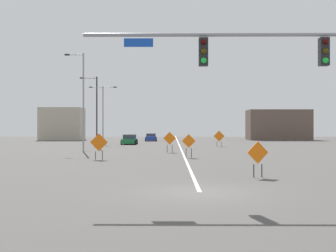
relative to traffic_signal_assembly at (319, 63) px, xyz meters
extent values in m
plane|color=#4C4947|center=(-4.46, 0.01, -4.84)|extent=(176.66, 176.66, 0.00)
cube|color=white|center=(-4.46, 49.09, -4.84)|extent=(0.16, 98.15, 0.01)
cylinder|color=gray|center=(-2.06, 0.01, 1.07)|extent=(13.55, 0.14, 0.14)
cube|color=black|center=(0.19, 0.01, 0.42)|extent=(0.34, 0.32, 1.05)
sphere|color=#3A0503|center=(0.19, -0.16, 0.77)|extent=(0.22, 0.22, 0.22)
sphere|color=#3C3106|center=(0.19, -0.16, 0.42)|extent=(0.22, 0.22, 0.22)
sphere|color=green|center=(0.19, -0.16, 0.07)|extent=(0.22, 0.22, 0.22)
cube|color=black|center=(-4.32, 0.01, 0.42)|extent=(0.34, 0.32, 1.05)
sphere|color=#3A0503|center=(-4.32, -0.16, 0.77)|extent=(0.22, 0.22, 0.22)
sphere|color=#3C3106|center=(-4.32, -0.16, 0.42)|extent=(0.22, 0.22, 0.22)
sphere|color=green|center=(-4.32, -0.16, 0.07)|extent=(0.22, 0.22, 0.22)
cube|color=#1447B7|center=(-6.76, 0.01, 0.78)|extent=(1.10, 0.03, 0.32)
cylinder|color=gray|center=(-15.10, 42.40, -0.76)|extent=(0.16, 0.16, 8.16)
cylinder|color=gray|center=(-15.95, 42.40, 3.17)|extent=(1.71, 0.08, 0.08)
cube|color=#262628|center=(-16.80, 42.40, 3.17)|extent=(0.44, 0.24, 0.14)
cylinder|color=gray|center=(-14.24, 42.40, 3.17)|extent=(1.71, 0.08, 0.08)
cube|color=#262628|center=(-13.39, 42.40, 3.17)|extent=(0.44, 0.24, 0.14)
cylinder|color=gray|center=(-14.18, 25.18, 0.01)|extent=(0.16, 0.16, 9.71)
cylinder|color=gray|center=(-14.99, 25.18, 4.71)|extent=(1.61, 0.08, 0.08)
cube|color=#262628|center=(-15.79, 25.18, 4.71)|extent=(0.44, 0.24, 0.14)
cylinder|color=black|center=(-14.37, 33.55, -0.64)|extent=(0.16, 0.16, 8.40)
cylinder|color=black|center=(-15.26, 33.55, 3.41)|extent=(1.78, 0.08, 0.08)
cube|color=#262628|center=(-16.15, 33.55, 3.41)|extent=(0.44, 0.24, 0.14)
cube|color=orange|center=(-5.69, 24.21, -3.48)|extent=(1.22, 0.23, 1.23)
cylinder|color=black|center=(-5.92, 24.25, -4.48)|extent=(0.05, 0.05, 0.73)
cylinder|color=black|center=(-5.45, 24.17, -4.48)|extent=(0.05, 0.05, 0.73)
cube|color=orange|center=(-1.33, 4.59, -3.64)|extent=(1.07, 0.29, 1.09)
cylinder|color=black|center=(-1.53, 4.54, -4.52)|extent=(0.05, 0.05, 0.64)
cylinder|color=black|center=(-1.12, 4.64, -4.52)|extent=(0.05, 0.05, 0.64)
cube|color=orange|center=(-4.14, 17.49, -3.52)|extent=(1.08, 0.31, 1.11)
cylinder|color=black|center=(-4.35, 17.54, -4.47)|extent=(0.05, 0.05, 0.75)
cylinder|color=black|center=(-3.93, 17.44, -4.47)|extent=(0.05, 0.05, 0.75)
cube|color=orange|center=(-10.95, 15.44, -3.55)|extent=(1.34, 0.15, 1.35)
cylinder|color=black|center=(-11.21, 15.46, -4.54)|extent=(0.05, 0.05, 0.61)
cylinder|color=black|center=(-10.69, 15.42, -4.54)|extent=(0.05, 0.05, 0.61)
cube|color=orange|center=(0.40, 35.94, -3.53)|extent=(1.33, 0.37, 1.36)
cylinder|color=black|center=(0.14, 36.00, -4.54)|extent=(0.05, 0.05, 0.61)
cylinder|color=black|center=(0.65, 35.87, -4.54)|extent=(0.05, 0.05, 0.61)
cube|color=#1E389E|center=(-9.07, 56.95, -4.35)|extent=(1.93, 4.38, 0.66)
cube|color=#333D47|center=(-9.08, 57.17, -3.78)|extent=(1.68, 2.19, 0.49)
cylinder|color=black|center=(-9.92, 55.41, -4.52)|extent=(0.24, 0.65, 0.64)
cylinder|color=black|center=(-8.13, 55.47, -4.52)|extent=(0.24, 0.65, 0.64)
cylinder|color=black|center=(-10.02, 58.44, -4.52)|extent=(0.24, 0.65, 0.64)
cylinder|color=black|center=(-8.23, 58.49, -4.52)|extent=(0.24, 0.65, 0.64)
cube|color=#196B38|center=(-11.42, 42.68, -4.37)|extent=(1.90, 3.96, 0.62)
cube|color=#333D47|center=(-11.42, 42.87, -3.76)|extent=(1.69, 1.97, 0.61)
cylinder|color=black|center=(-12.37, 41.32, -4.52)|extent=(0.23, 0.64, 0.64)
cylinder|color=black|center=(-10.52, 41.29, -4.52)|extent=(0.23, 0.64, 0.64)
cylinder|color=black|center=(-12.33, 44.07, -4.52)|extent=(0.23, 0.64, 0.64)
cylinder|color=black|center=(-10.48, 44.04, -4.52)|extent=(0.23, 0.64, 0.64)
cube|color=brown|center=(14.60, 62.71, -2.02)|extent=(11.42, 5.42, 5.65)
cube|color=#B2A893|center=(-26.06, 62.28, -1.82)|extent=(7.71, 5.23, 6.05)
camera|label=1|loc=(-5.52, -15.59, -2.40)|focal=44.46mm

